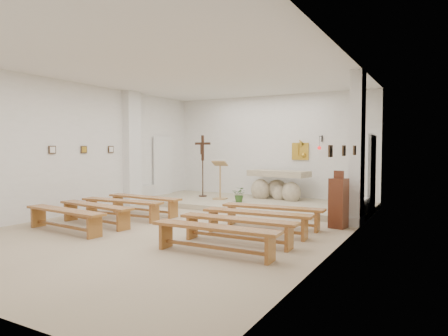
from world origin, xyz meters
The scene contains 31 objects.
ground centered at (0.00, 0.00, 0.00)m, with size 7.00×10.00×0.00m, color tan.
wall_left centered at (-3.49, 0.00, 1.75)m, with size 0.02×10.00×3.50m, color white.
wall_right centered at (3.49, 0.00, 1.75)m, with size 0.02×10.00×3.50m, color white.
wall_back centered at (0.00, 4.99, 1.75)m, with size 7.00×0.02×3.50m, color white.
ceiling centered at (0.00, 0.00, 3.49)m, with size 7.00×10.00×0.02m, color silver.
sanctuary_platform centered at (0.00, 3.50, 0.07)m, with size 6.98×3.00×0.15m, color #B9AB8E.
pilaster_left centered at (-3.37, 2.00, 1.75)m, with size 0.26×0.55×3.50m, color white.
pilaster_right centered at (3.37, 2.00, 1.75)m, with size 0.26×0.55×3.50m, color white.
gold_wall_relief centered at (1.05, 4.96, 1.65)m, with size 0.55×0.04×0.55m, color gold.
sanctuary_lamp centered at (1.75, 4.71, 1.81)m, with size 0.11×0.36×0.44m.
station_frame_left_front centered at (-3.47, -0.80, 1.72)m, with size 0.03×0.20×0.20m, color #3E2C1B.
station_frame_left_mid centered at (-3.47, 0.20, 1.72)m, with size 0.03×0.20×0.20m, color #3E2C1B.
station_frame_left_rear centered at (-3.47, 1.20, 1.72)m, with size 0.03×0.20×0.20m, color #3E2C1B.
station_frame_right_front centered at (3.47, -0.80, 1.72)m, with size 0.03×0.20×0.20m, color #3E2C1B.
station_frame_right_mid centered at (3.47, 0.20, 1.72)m, with size 0.03×0.20×0.20m, color #3E2C1B.
station_frame_right_rear centered at (3.47, 1.20, 1.72)m, with size 0.03×0.20×0.20m, color #3E2C1B.
radiator_left centered at (-3.43, 2.70, 0.27)m, with size 0.10×0.85×0.52m, color silver.
radiator_right centered at (3.43, 2.70, 0.27)m, with size 0.10×0.85×0.52m, color silver.
altar centered at (0.54, 4.33, 0.53)m, with size 2.00×1.00×0.99m.
lectern centered at (-1.02, 3.38, 0.77)m, with size 0.50×0.44×1.25m.
crucifix_stand centered at (-1.88, 3.73, 1.32)m, with size 0.61×0.27×2.02m.
potted_plant centered at (-0.20, 3.12, 0.38)m, with size 0.41×0.35×0.45m, color #325A24.
donation_pedestal centered at (3.10, 1.43, 0.56)m, with size 0.40×0.40×1.27m.
bench_left_front centered at (-1.83, 0.73, 0.36)m, with size 2.30×0.48×0.48m.
bench_right_front centered at (1.83, 0.73, 0.36)m, with size 2.30×0.53×0.48m.
bench_left_second centered at (-1.83, -0.11, 0.36)m, with size 2.30×0.48×0.48m.
bench_right_second centered at (1.83, -0.11, 0.36)m, with size 2.30×0.50×0.48m.
bench_left_third centered at (-1.83, -0.96, 0.36)m, with size 2.31×0.66×0.48m.
bench_right_third centered at (1.83, -0.96, 0.36)m, with size 2.29×0.43×0.48m.
bench_left_fourth centered at (-1.83, -1.80, 0.36)m, with size 2.31×0.58×0.48m.
bench_right_fourth centered at (1.83, -1.80, 0.36)m, with size 2.29×0.42×0.48m.
Camera 1 is at (5.14, -7.43, 1.78)m, focal length 32.00 mm.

